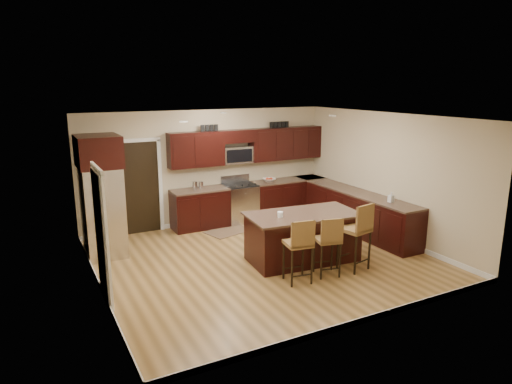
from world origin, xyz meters
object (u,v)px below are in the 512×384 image
stool_left (300,244)px  stool_mid (329,240)px  range (240,203)px  refrigerator (102,195)px  island (303,238)px  stool_right (358,229)px

stool_left → stool_mid: size_ratio=1.05×
range → refrigerator: bearing=-167.0°
island → stool_mid: stool_mid is taller
range → stool_left: 3.71m
stool_left → refrigerator: bearing=141.1°
stool_left → refrigerator: 3.95m
island → stool_left: stool_left is taller
island → refrigerator: size_ratio=0.93×
island → refrigerator: bearing=153.5°
range → stool_right: stool_right is taller
stool_mid → stool_right: size_ratio=0.87×
stool_mid → stool_right: (0.62, -0.01, 0.10)m
stool_left → range: bearing=88.4°
stool_right → refrigerator: bearing=131.2°
range → stool_right: 3.70m
stool_mid → stool_left: bearing=-166.4°
island → stool_right: stool_right is taller
range → stool_left: bearing=-100.2°
stool_left → stool_mid: (0.60, 0.00, -0.03)m
range → island: range is taller
range → stool_left: stool_left is taller
stool_mid → refrigerator: 4.37m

